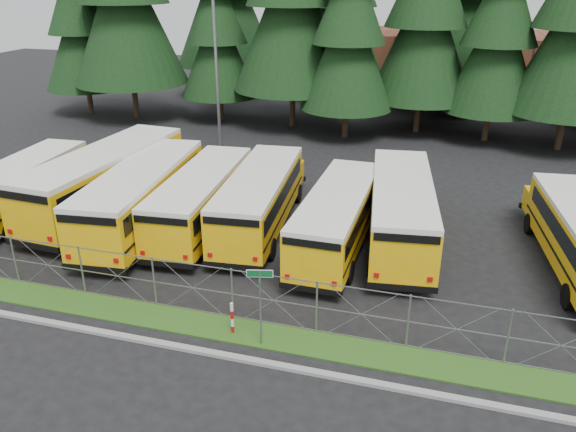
# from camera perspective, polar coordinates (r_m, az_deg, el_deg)

# --- Properties ---
(ground) EXTENTS (120.00, 120.00, 0.00)m
(ground) POSITION_cam_1_polar(r_m,az_deg,el_deg) (20.70, -1.94, -9.29)
(ground) COLOR black
(ground) RESTS_ON ground
(curb) EXTENTS (50.00, 0.25, 0.12)m
(curb) POSITION_cam_1_polar(r_m,az_deg,el_deg) (18.29, -5.02, -14.19)
(curb) COLOR gray
(curb) RESTS_ON ground
(grass_verge) EXTENTS (50.00, 1.40, 0.06)m
(grass_verge) POSITION_cam_1_polar(r_m,az_deg,el_deg) (19.35, -3.52, -11.84)
(grass_verge) COLOR #1F4513
(grass_verge) RESTS_ON ground
(chainlink_fence) EXTENTS (44.00, 0.10, 2.00)m
(chainlink_fence) POSITION_cam_1_polar(r_m,az_deg,el_deg) (19.36, -2.90, -8.35)
(chainlink_fence) COLOR gray
(chainlink_fence) RESTS_ON ground
(brick_building) EXTENTS (22.00, 10.00, 6.00)m
(brick_building) POSITION_cam_1_polar(r_m,az_deg,el_deg) (57.08, 17.02, 14.36)
(brick_building) COLOR brown
(brick_building) RESTS_ON ground
(bus_0) EXTENTS (3.04, 10.44, 2.70)m
(bus_0) POSITION_cam_1_polar(r_m,az_deg,el_deg) (30.83, -25.17, 2.61)
(bus_0) COLOR #E1A707
(bus_0) RESTS_ON ground
(bus_1) EXTENTS (3.69, 12.42, 3.21)m
(bus_1) POSITION_cam_1_polar(r_m,az_deg,el_deg) (29.56, -17.55, 3.48)
(bus_1) COLOR #E1A707
(bus_1) RESTS_ON ground
(bus_2) EXTENTS (3.96, 11.82, 3.04)m
(bus_2) POSITION_cam_1_polar(r_m,az_deg,el_deg) (27.16, -14.20, 1.91)
(bus_2) COLOR #E1A707
(bus_2) RESTS_ON ground
(bus_3) EXTENTS (3.32, 10.73, 2.77)m
(bus_3) POSITION_cam_1_polar(r_m,az_deg,el_deg) (26.67, -8.48, 1.67)
(bus_3) COLOR #E1A707
(bus_3) RESTS_ON ground
(bus_4) EXTENTS (3.51, 10.93, 2.82)m
(bus_4) POSITION_cam_1_polar(r_m,az_deg,el_deg) (26.30, -2.72, 1.64)
(bus_4) COLOR #E1A707
(bus_4) RESTS_ON ground
(bus_5) EXTENTS (2.59, 10.39, 2.72)m
(bus_5) POSITION_cam_1_polar(r_m,az_deg,el_deg) (24.53, 5.18, -0.23)
(bus_5) COLOR #E1A707
(bus_5) RESTS_ON ground
(bus_6) EXTENTS (4.02, 11.47, 2.94)m
(bus_6) POSITION_cam_1_polar(r_m,az_deg,el_deg) (25.42, 11.36, 0.54)
(bus_6) COLOR #E1A707
(bus_6) RESTS_ON ground
(street_sign) EXTENTS (0.82, 0.54, 2.81)m
(street_sign) POSITION_cam_1_polar(r_m,az_deg,el_deg) (17.75, -2.85, -7.68)
(street_sign) COLOR gray
(street_sign) RESTS_ON ground
(striped_bollard) EXTENTS (0.11, 0.11, 1.20)m
(striped_bollard) POSITION_cam_1_polar(r_m,az_deg,el_deg) (19.13, -5.69, -10.31)
(striped_bollard) COLOR #B20C0C
(striped_bollard) RESTS_ON ground
(light_standard) EXTENTS (0.70, 0.35, 10.14)m
(light_standard) POSITION_cam_1_polar(r_m,az_deg,el_deg) (37.76, -7.28, 14.72)
(light_standard) COLOR gray
(light_standard) RESTS_ON ground
(conifer_0) EXTENTS (6.54, 6.54, 14.47)m
(conifer_0) POSITION_cam_1_polar(r_m,az_deg,el_deg) (50.98, -20.44, 17.76)
(conifer_0) COLOR black
(conifer_0) RESTS_ON ground
(conifer_2) EXTENTS (6.08, 6.08, 13.46)m
(conifer_2) POSITION_cam_1_polar(r_m,az_deg,el_deg) (45.98, -7.21, 17.84)
(conifer_2) COLOR black
(conifer_2) RESTS_ON ground
(conifer_4) EXTENTS (6.63, 6.63, 14.67)m
(conifer_4) POSITION_cam_1_polar(r_m,az_deg,el_deg) (40.66, 6.20, 18.00)
(conifer_4) COLOR black
(conifer_4) RESTS_ON ground
(conifer_5) EXTENTS (7.61, 7.61, 16.84)m
(conifer_5) POSITION_cam_1_polar(r_m,az_deg,el_deg) (42.98, 13.89, 19.24)
(conifer_5) COLOR black
(conifer_5) RESTS_ON ground
(conifer_6) EXTENTS (6.63, 6.63, 14.66)m
(conifer_6) POSITION_cam_1_polar(r_m,az_deg,el_deg) (42.00, 20.67, 16.88)
(conifer_6) COLOR black
(conifer_6) RESTS_ON ground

